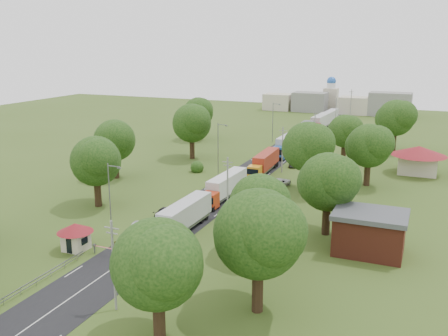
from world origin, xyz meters
The scene contains 45 objects.
ground centered at (0.00, 0.00, 0.00)m, with size 260.00×260.00×0.00m, color #3B541C.
road centered at (0.00, 20.00, 0.00)m, with size 8.00×200.00×0.04m, color black.
boom_barrier centered at (-1.36, -25.00, 0.89)m, with size 9.22×0.35×1.18m.
guard_booth centered at (-7.20, -25.00, 2.16)m, with size 4.40×4.40×3.45m.
guard_rail centered at (-5.00, -35.00, 0.00)m, with size 0.10×17.00×1.70m, color slate, non-canonical shape.
info_sign centered at (5.20, 35.00, 3.00)m, with size 0.12×3.10×4.10m.
pole_0 centered at (5.50, -35.00, 4.68)m, with size 1.60×0.24×9.00m.
pole_1 centered at (5.50, -7.00, 4.68)m, with size 1.60×0.24×9.00m.
pole_2 centered at (5.50, 21.00, 4.68)m, with size 1.60×0.24×9.00m.
pole_3 centered at (5.50, 49.00, 4.68)m, with size 1.60×0.24×9.00m.
pole_4 centered at (5.50, 77.00, 4.68)m, with size 1.60×0.24×9.00m.
pole_5 centered at (5.50, 105.00, 4.68)m, with size 1.60×0.24×9.00m.
lamp_0 centered at (-5.35, -20.00, 5.55)m, with size 2.03×0.22×10.00m.
lamp_1 centered at (-5.35, 15.00, 5.55)m, with size 2.03×0.22×10.00m.
lamp_2 centered at (-5.35, 50.00, 5.55)m, with size 2.03×0.22×10.00m.
tree_0 centered at (11.99, -37.84, 7.22)m, with size 8.80×8.80×11.07m.
tree_1 centered at (17.99, -29.83, 7.85)m, with size 9.60×9.60×12.05m.
tree_2 centered at (13.99, -17.86, 6.60)m, with size 8.00×8.00×10.10m.
tree_3 centered at (19.99, -7.84, 7.22)m, with size 8.80×8.80×11.07m.
tree_4 centered at (12.99, 10.17, 7.85)m, with size 9.60×9.60×12.05m.
tree_5 centered at (21.99, 18.16, 7.22)m, with size 8.80×8.80×11.07m.
tree_6 centered at (14.99, 35.14, 6.60)m, with size 8.00×8.00×10.10m.
tree_7 centered at (23.99, 50.17, 7.85)m, with size 9.60×9.60×12.05m.
tree_10 centered at (-15.01, -9.84, 7.22)m, with size 8.80×8.80×11.07m.
tree_11 centered at (-22.01, 5.16, 7.22)m, with size 8.80×8.80×11.07m.
tree_12 centered at (-16.01, 25.17, 7.85)m, with size 9.60×9.60×12.05m.
tree_13 centered at (-24.01, 45.16, 7.22)m, with size 8.80×8.80×11.07m.
house_brick centered at (26.00, -12.00, 2.65)m, with size 8.60×6.60×5.20m.
house_cream centered at (30.00, 30.00, 3.64)m, with size 10.08×10.08×5.80m.
distant_town centered at (0.68, 110.00, 3.49)m, with size 52.00×8.00×8.00m.
church centered at (-4.00, 118.00, 5.39)m, with size 5.00×5.00×12.30m.
truck_0 centered at (2.10, -14.77, 2.08)m, with size 2.64×14.17×3.92m.
truck_1 centered at (1.67, 1.17, 2.04)m, with size 2.76×13.87×3.84m.
truck_2 centered at (2.38, 19.70, 2.02)m, with size 2.75×13.78×3.81m.
truck_3 centered at (2.02, 37.52, 2.25)m, with size 2.86×15.31×4.24m.
truck_4 centered at (1.65, 53.69, 2.32)m, with size 3.22×15.80×4.37m.
truck_5 centered at (2.11, 71.65, 2.29)m, with size 3.42×15.66×4.33m.
truck_6 centered at (2.23, 85.81, 2.05)m, with size 2.80×13.94×3.86m.
car_lane_front centered at (-1.00, -21.64, 0.67)m, with size 1.59×3.95×1.34m, color black.
car_lane_mid centered at (-3.00, -16.84, 0.76)m, with size 1.61×4.61×1.52m, color #AAACB2.
car_lane_rear centered at (-2.85, -10.27, 0.72)m, with size 2.03×4.99×1.45m, color black.
car_verge_near centered at (8.00, 11.45, 0.73)m, with size 2.43×5.26×1.46m, color silver.
car_verge_far centered at (6.28, 26.51, 0.68)m, with size 1.60×3.98×1.36m, color #54565B.
pedestrian_near centered at (-1.74, -24.50, 0.87)m, with size 0.63×0.41×1.73m, color gray.
pedestrian_booth centered at (-6.50, -25.92, 0.88)m, with size 0.85×0.67×1.76m, color gray.
Camera 1 is at (31.56, -70.55, 24.85)m, focal length 40.00 mm.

